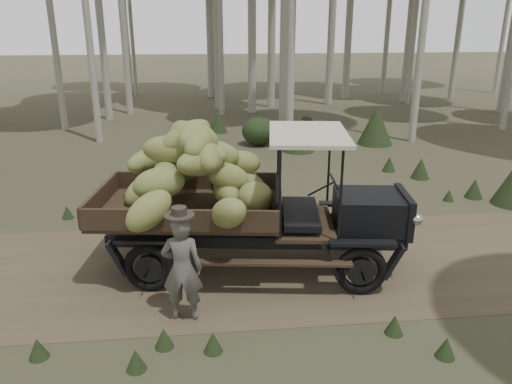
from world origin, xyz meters
The scene contains 5 objects.
ground centered at (0.00, 0.00, 0.00)m, with size 120.00×120.00×0.00m, color #473D2B.
dirt_track centered at (0.00, 0.00, 0.00)m, with size 70.00×4.00×0.01m, color brown.
banana_truck centered at (-1.21, 0.06, 1.58)m, with size 5.69×2.97×2.79m.
farmer centered at (-1.95, -1.54, 0.85)m, with size 0.64×0.49×1.80m.
undergrowth centered at (1.14, -1.53, 0.53)m, with size 21.26×24.23×1.39m.
Camera 1 is at (-1.58, -8.16, 4.29)m, focal length 35.00 mm.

